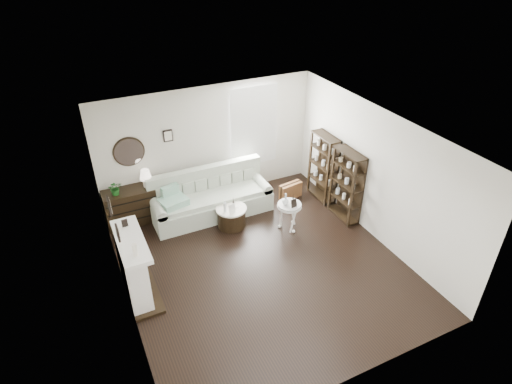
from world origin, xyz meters
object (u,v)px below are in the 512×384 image
drum_table (231,217)px  pedestal_table (289,206)px  sofa (210,199)px  dresser (133,206)px

drum_table → pedestal_table: bearing=-29.5°
drum_table → pedestal_table: (1.07, -0.60, 0.33)m
sofa → dresser: (-1.62, 0.39, 0.06)m
dresser → pedestal_table: size_ratio=1.95×
pedestal_table → drum_table: bearing=150.5°
dresser → pedestal_table: 3.36m
sofa → pedestal_table: size_ratio=4.28×
sofa → pedestal_table: (1.29, -1.29, 0.22)m
sofa → dresser: sofa is taller
dresser → drum_table: bearing=-30.2°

